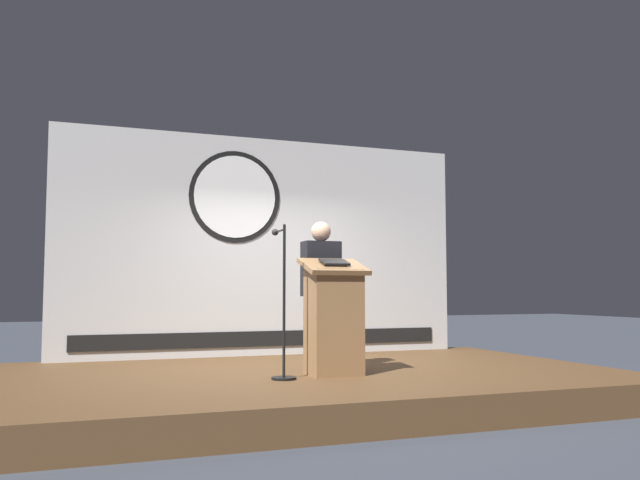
% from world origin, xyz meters
% --- Properties ---
extents(ground_plane, '(40.00, 40.00, 0.00)m').
position_xyz_m(ground_plane, '(0.00, 0.00, 0.00)').
color(ground_plane, '#383D47').
extents(stage_platform, '(6.40, 4.00, 0.30)m').
position_xyz_m(stage_platform, '(0.00, 0.00, 0.15)').
color(stage_platform, brown).
rests_on(stage_platform, ground).
extents(banner_display, '(5.50, 0.12, 2.90)m').
position_xyz_m(banner_display, '(-0.01, 1.85, 1.75)').
color(banner_display, silver).
rests_on(banner_display, stage_platform).
extents(podium, '(0.64, 0.49, 1.20)m').
position_xyz_m(podium, '(0.08, -0.39, 0.88)').
color(podium, olive).
rests_on(podium, stage_platform).
extents(speaker_person, '(0.40, 0.26, 1.61)m').
position_xyz_m(speaker_person, '(0.12, 0.09, 1.12)').
color(speaker_person, black).
rests_on(speaker_person, stage_platform).
extents(microphone_stand, '(0.24, 0.47, 1.50)m').
position_xyz_m(microphone_stand, '(-0.50, -0.50, 0.82)').
color(microphone_stand, black).
rests_on(microphone_stand, stage_platform).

